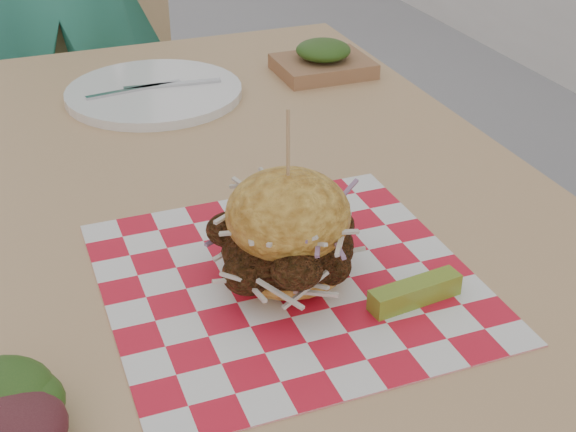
% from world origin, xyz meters
% --- Properties ---
extents(patio_table, '(0.80, 1.20, 0.75)m').
position_xyz_m(patio_table, '(0.02, -0.00, 0.67)').
color(patio_table, tan).
rests_on(patio_table, ground).
extents(patio_chair, '(0.42, 0.43, 0.95)m').
position_xyz_m(patio_chair, '(0.02, 1.06, 0.55)').
color(patio_chair, tan).
rests_on(patio_chair, ground).
extents(paper_liner, '(0.36, 0.36, 0.00)m').
position_xyz_m(paper_liner, '(0.03, -0.20, 0.75)').
color(paper_liner, red).
rests_on(paper_liner, patio_table).
extents(sandwich, '(0.16, 0.16, 0.18)m').
position_xyz_m(sandwich, '(0.03, -0.20, 0.80)').
color(sandwich, gold).
rests_on(sandwich, paper_liner).
extents(pickle_spear, '(0.10, 0.03, 0.02)m').
position_xyz_m(pickle_spear, '(0.13, -0.28, 0.76)').
color(pickle_spear, olive).
rests_on(pickle_spear, paper_liner).
extents(place_setting, '(0.27, 0.27, 0.02)m').
position_xyz_m(place_setting, '(0.02, 0.33, 0.76)').
color(place_setting, white).
rests_on(place_setting, patio_table).
extents(kraft_tray, '(0.15, 0.12, 0.06)m').
position_xyz_m(kraft_tray, '(0.30, 0.34, 0.77)').
color(kraft_tray, '#956543').
rests_on(kraft_tray, patio_table).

